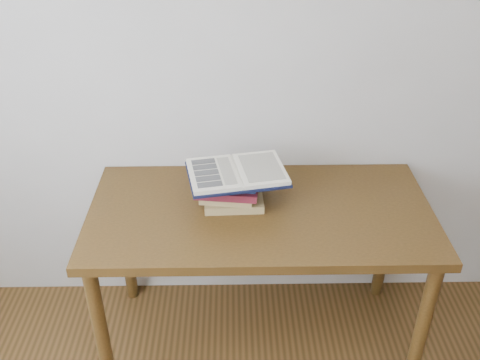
{
  "coord_description": "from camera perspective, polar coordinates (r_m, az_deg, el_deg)",
  "views": [
    {
      "loc": [
        -0.03,
        -0.45,
        2.08
      ],
      "look_at": [
        0.0,
        1.36,
        0.93
      ],
      "focal_mm": 40.0,
      "sensor_mm": 36.0,
      "label": 1
    }
  ],
  "objects": [
    {
      "name": "desk",
      "position": [
        2.31,
        2.16,
        -5.09
      ],
      "size": [
        1.45,
        0.72,
        0.78
      ],
      "color": "#4C3113",
      "rests_on": "ground"
    },
    {
      "name": "open_book",
      "position": [
        2.22,
        -0.32,
        0.8
      ],
      "size": [
        0.45,
        0.35,
        0.03
      ],
      "rotation": [
        0.0,
        0.0,
        0.18
      ],
      "color": "black",
      "rests_on": "book_stack"
    },
    {
      "name": "room_shell",
      "position": [
        0.65,
        -5.25,
        -12.22
      ],
      "size": [
        3.54,
        3.54,
        2.62
      ],
      "color": "beige",
      "rests_on": "ground"
    },
    {
      "name": "book_stack",
      "position": [
        2.24,
        -1.09,
        -1.21
      ],
      "size": [
        0.29,
        0.2,
        0.13
      ],
      "color": "tan",
      "rests_on": "desk"
    }
  ]
}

